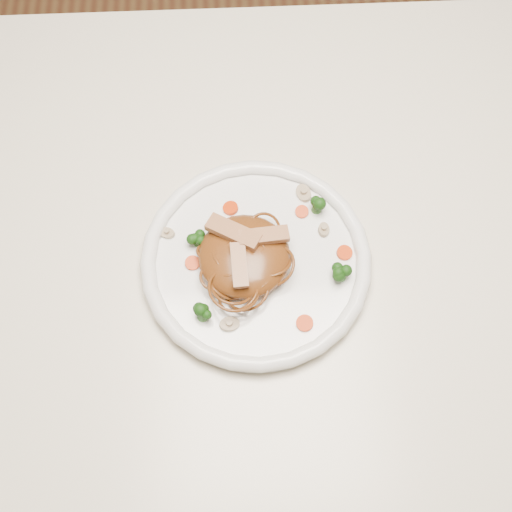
{
  "coord_description": "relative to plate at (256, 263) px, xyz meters",
  "views": [
    {
      "loc": [
        -0.05,
        -0.41,
        1.54
      ],
      "look_at": [
        -0.04,
        -0.05,
        0.78
      ],
      "focal_mm": 46.49,
      "sensor_mm": 36.0,
      "label": 1
    }
  ],
  "objects": [
    {
      "name": "broccoli_2",
      "position": [
        -0.07,
        -0.07,
        0.02
      ],
      "size": [
        0.03,
        0.03,
        0.03
      ],
      "primitive_type": null,
      "rotation": [
        0.0,
        0.0,
        -0.07
      ],
      "color": "#1B450E",
      "rests_on": "plate"
    },
    {
      "name": "table",
      "position": [
        0.04,
        0.05,
        -0.11
      ],
      "size": [
        1.2,
        0.8,
        0.75
      ],
      "color": "beige",
      "rests_on": "ground"
    },
    {
      "name": "plate",
      "position": [
        0.0,
        0.0,
        0.0
      ],
      "size": [
        0.31,
        0.31,
        0.02
      ],
      "primitive_type": "cylinder",
      "rotation": [
        0.0,
        0.0,
        -0.06
      ],
      "color": "white",
      "rests_on": "table"
    },
    {
      "name": "ground",
      "position": [
        0.04,
        0.05,
        -0.76
      ],
      "size": [
        4.0,
        4.0,
        0.0
      ],
      "primitive_type": "plane",
      "color": "brown",
      "rests_on": "ground"
    },
    {
      "name": "broccoli_0",
      "position": [
        0.08,
        0.07,
        0.02
      ],
      "size": [
        0.04,
        0.04,
        0.03
      ],
      "primitive_type": null,
      "rotation": [
        0.0,
        0.0,
        -0.38
      ],
      "color": "#1B450E",
      "rests_on": "plate"
    },
    {
      "name": "carrot_1",
      "position": [
        -0.08,
        -0.0,
        0.01
      ],
      "size": [
        0.03,
        0.03,
        0.0
      ],
      "primitive_type": "cylinder",
      "rotation": [
        0.0,
        0.0,
        -0.38
      ],
      "color": "red",
      "rests_on": "plate"
    },
    {
      "name": "mushroom_3",
      "position": [
        0.07,
        0.1,
        0.01
      ],
      "size": [
        0.03,
        0.03,
        0.01
      ],
      "primitive_type": "cylinder",
      "rotation": [
        0.0,
        0.0,
        1.86
      ],
      "color": "beige",
      "rests_on": "plate"
    },
    {
      "name": "noodle_mound",
      "position": [
        -0.01,
        -0.0,
        0.03
      ],
      "size": [
        0.16,
        0.16,
        0.04
      ],
      "primitive_type": "ellipsoid",
      "rotation": [
        0.0,
        0.0,
        -0.41
      ],
      "color": "brown",
      "rests_on": "plate"
    },
    {
      "name": "carrot_3",
      "position": [
        -0.03,
        0.08,
        0.01
      ],
      "size": [
        0.03,
        0.03,
        0.0
      ],
      "primitive_type": "cylinder",
      "rotation": [
        0.0,
        0.0,
        0.36
      ],
      "color": "red",
      "rests_on": "plate"
    },
    {
      "name": "mushroom_0",
      "position": [
        -0.04,
        -0.09,
        0.01
      ],
      "size": [
        0.03,
        0.03,
        0.01
      ],
      "primitive_type": "cylinder",
      "rotation": [
        0.0,
        0.0,
        0.15
      ],
      "color": "beige",
      "rests_on": "plate"
    },
    {
      "name": "chicken_b",
      "position": [
        -0.03,
        0.02,
        0.05
      ],
      "size": [
        0.07,
        0.06,
        0.01
      ],
      "primitive_type": "cube",
      "rotation": [
        0.0,
        0.0,
        2.61
      ],
      "color": "tan",
      "rests_on": "noodle_mound"
    },
    {
      "name": "broccoli_1",
      "position": [
        -0.07,
        0.03,
        0.02
      ],
      "size": [
        0.03,
        0.03,
        0.03
      ],
      "primitive_type": null,
      "rotation": [
        0.0,
        0.0,
        0.07
      ],
      "color": "#1B450E",
      "rests_on": "plate"
    },
    {
      "name": "carrot_0",
      "position": [
        0.06,
        0.07,
        0.01
      ],
      "size": [
        0.02,
        0.02,
        0.0
      ],
      "primitive_type": "cylinder",
      "rotation": [
        0.0,
        0.0,
        0.23
      ],
      "color": "red",
      "rests_on": "plate"
    },
    {
      "name": "mushroom_1",
      "position": [
        0.09,
        0.04,
        0.01
      ],
      "size": [
        0.02,
        0.02,
        0.01
      ],
      "primitive_type": "cylinder",
      "rotation": [
        0.0,
        0.0,
        1.52
      ],
      "color": "beige",
      "rests_on": "plate"
    },
    {
      "name": "carrot_2",
      "position": [
        0.11,
        0.0,
        0.01
      ],
      "size": [
        0.03,
        0.03,
        0.0
      ],
      "primitive_type": "cylinder",
      "rotation": [
        0.0,
        0.0,
        -0.31
      ],
      "color": "red",
      "rests_on": "plate"
    },
    {
      "name": "chicken_c",
      "position": [
        -0.02,
        -0.02,
        0.05
      ],
      "size": [
        0.02,
        0.06,
        0.01
      ],
      "primitive_type": "cube",
      "rotation": [
        0.0,
        0.0,
        4.76
      ],
      "color": "tan",
      "rests_on": "noodle_mound"
    },
    {
      "name": "mushroom_2",
      "position": [
        -0.11,
        0.04,
        0.01
      ],
      "size": [
        0.03,
        0.03,
        0.01
      ],
      "primitive_type": "cylinder",
      "rotation": [
        0.0,
        0.0,
        -0.32
      ],
      "color": "beige",
      "rests_on": "plate"
    },
    {
      "name": "chicken_a",
      "position": [
        0.01,
        0.02,
        0.05
      ],
      "size": [
        0.07,
        0.03,
        0.01
      ],
      "primitive_type": "cube",
      "rotation": [
        0.0,
        0.0,
        0.12
      ],
      "color": "tan",
      "rests_on": "noodle_mound"
    },
    {
      "name": "carrot_4",
      "position": [
        0.06,
        -0.09,
        0.01
      ],
      "size": [
        0.02,
        0.02,
        0.0
      ],
      "primitive_type": "cylinder",
      "rotation": [
        0.0,
        0.0,
        -0.08
      ],
      "color": "red",
      "rests_on": "plate"
    },
    {
      "name": "broccoli_3",
      "position": [
        0.11,
        -0.03,
        0.02
      ],
      "size": [
        0.03,
        0.03,
        0.03
      ],
      "primitive_type": null,
      "rotation": [
        0.0,
        0.0,
        -0.26
      ],
      "color": "#1B450E",
      "rests_on": "plate"
    }
  ]
}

